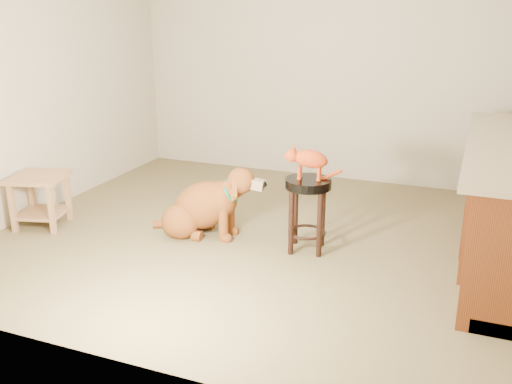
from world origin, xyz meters
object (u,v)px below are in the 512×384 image
at_px(padded_stool, 308,200).
at_px(golden_retriever, 204,207).
at_px(wood_stool, 496,170).
at_px(side_table, 40,193).
at_px(tabby_kitten, 308,160).

distance_m(padded_stool, golden_retriever, 0.95).
relative_size(wood_stool, side_table, 1.17).
xyz_separation_m(padded_stool, golden_retriever, (-0.93, -0.02, -0.18)).
distance_m(padded_stool, side_table, 2.43).
xyz_separation_m(padded_stool, side_table, (-2.40, -0.38, -0.12)).
xyz_separation_m(wood_stool, side_table, (-3.82, -2.19, -0.03)).
xyz_separation_m(padded_stool, wood_stool, (1.42, 1.81, -0.09)).
height_order(golden_retriever, tabby_kitten, tabby_kitten).
relative_size(padded_stool, wood_stool, 0.91).
bearing_deg(golden_retriever, padded_stool, -3.10).
xyz_separation_m(side_table, golden_retriever, (1.47, 0.36, -0.06)).
bearing_deg(tabby_kitten, wood_stool, 42.21).
bearing_deg(tabby_kitten, golden_retriever, 171.64).
bearing_deg(tabby_kitten, side_table, 179.52).
relative_size(padded_stool, side_table, 1.07).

